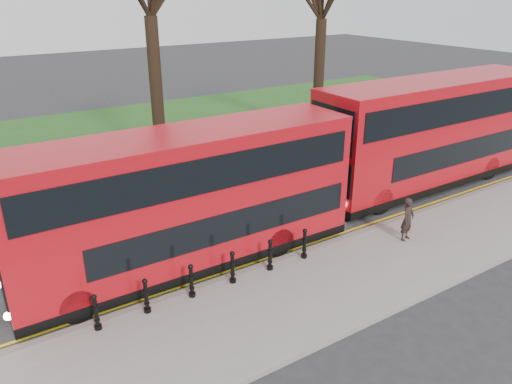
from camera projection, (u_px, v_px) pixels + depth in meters
ground at (226, 262)px, 16.46m from camera, size 120.00×120.00×0.00m
pavement at (278, 306)px, 14.11m from camera, size 60.00×4.00×0.15m
kerb at (242, 274)px, 15.66m from camera, size 60.00×0.25×0.16m
grass_verge at (94, 147)px, 28.07m from camera, size 60.00×18.00×0.06m
hedge at (148, 186)px, 21.58m from camera, size 60.00×0.90×0.80m
yellow_line_outer at (237, 272)px, 15.92m from camera, size 60.00×0.10×0.01m
yellow_line_inner at (234, 269)px, 16.07m from camera, size 60.00×0.10×0.01m
bollard_row at (212, 274)px, 14.56m from camera, size 6.96×0.15×1.00m
bus_lead at (188, 201)px, 15.57m from camera, size 11.13×2.56×4.43m
bus_rear at (432, 133)px, 22.13m from camera, size 11.94×2.74×4.75m
pedestrian at (408, 219)px, 17.34m from camera, size 0.65×0.51×1.56m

